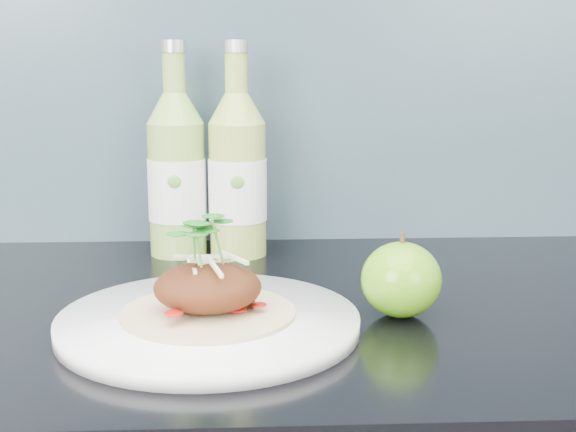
# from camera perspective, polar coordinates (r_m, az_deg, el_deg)

# --- Properties ---
(dinner_plate) EXTENTS (0.37, 0.37, 0.02)m
(dinner_plate) POSITION_cam_1_polar(r_m,az_deg,el_deg) (0.78, -5.68, -7.55)
(dinner_plate) COLOR white
(dinner_plate) RESTS_ON kitchen_counter
(pork_taco) EXTENTS (0.17, 0.17, 0.10)m
(pork_taco) POSITION_cam_1_polar(r_m,az_deg,el_deg) (0.77, -5.73, -4.94)
(pork_taco) COLOR tan
(pork_taco) RESTS_ON dinner_plate
(green_apple) EXTENTS (0.09, 0.09, 0.09)m
(green_apple) POSITION_cam_1_polar(r_m,az_deg,el_deg) (0.82, 8.05, -4.50)
(green_apple) COLOR #549810
(green_apple) RESTS_ON kitchen_counter
(cider_bottle_left) EXTENTS (0.09, 0.09, 0.28)m
(cider_bottle_left) POSITION_cam_1_polar(r_m,az_deg,el_deg) (1.06, -7.92, 2.91)
(cider_bottle_left) COLOR #88B34A
(cider_bottle_left) RESTS_ON kitchen_counter
(cider_bottle_right) EXTENTS (0.09, 0.09, 0.28)m
(cider_bottle_right) POSITION_cam_1_polar(r_m,az_deg,el_deg) (1.04, -3.61, 2.90)
(cider_bottle_right) COLOR #9CB44B
(cider_bottle_right) RESTS_ON kitchen_counter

